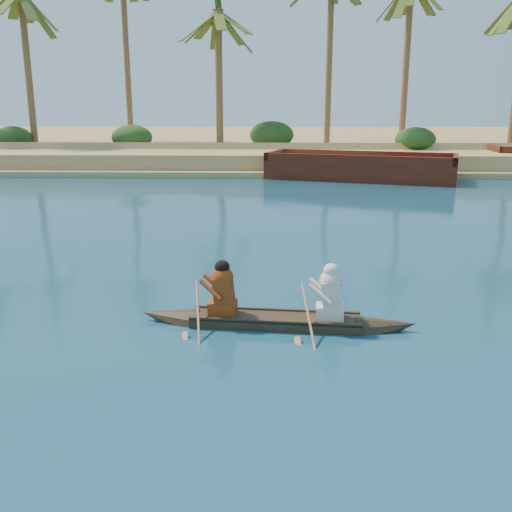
# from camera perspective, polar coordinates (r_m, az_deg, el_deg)

# --- Properties ---
(ground) EXTENTS (160.00, 160.00, 0.00)m
(ground) POSITION_cam_1_polar(r_m,az_deg,el_deg) (13.24, -1.35, -4.10)
(ground) COLOR navy
(ground) RESTS_ON ground
(sandy_embankment) EXTENTS (150.00, 51.00, 1.50)m
(sandy_embankment) POSITION_cam_1_polar(r_m,az_deg,el_deg) (59.51, 1.10, 11.19)
(sandy_embankment) COLOR tan
(sandy_embankment) RESTS_ON ground
(palm_grove) EXTENTS (110.00, 14.00, 16.00)m
(palm_grove) POSITION_cam_1_polar(r_m,az_deg,el_deg) (47.65, 0.96, 19.28)
(palm_grove) COLOR #31521D
(palm_grove) RESTS_ON ground
(shrub_cluster) EXTENTS (100.00, 6.00, 2.40)m
(shrub_cluster) POSITION_cam_1_polar(r_m,az_deg,el_deg) (44.12, 0.86, 10.79)
(shrub_cluster) COLOR #1B3F16
(shrub_cluster) RESTS_ON ground
(canoe) EXTENTS (5.58, 1.22, 1.53)m
(canoe) POSITION_cam_1_polar(r_m,az_deg,el_deg) (11.46, 1.97, -5.59)
(canoe) COLOR #392F1F
(canoe) RESTS_ON ground
(barge_mid) EXTENTS (11.60, 6.79, 1.83)m
(barge_mid) POSITION_cam_1_polar(r_m,az_deg,el_deg) (35.08, 10.39, 8.61)
(barge_mid) COLOR #5B2013
(barge_mid) RESTS_ON ground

